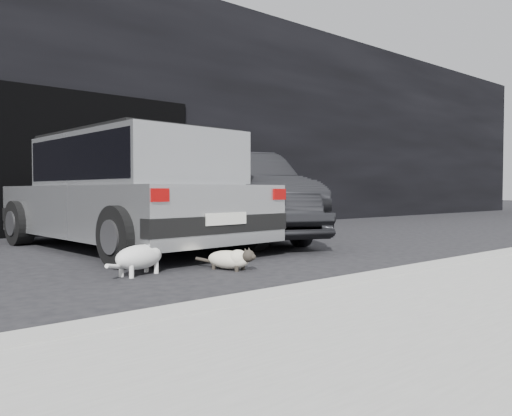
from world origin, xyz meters
TOP-DOWN VIEW (x-y plane):
  - ground at (0.00, 0.00)m, footprint 80.00×80.00m
  - building_facade at (1.00, 6.00)m, footprint 34.00×4.00m
  - garage_opening at (1.00, 3.99)m, footprint 4.00×0.10m
  - curb at (1.00, -2.60)m, footprint 18.00×0.25m
  - silver_hatchback at (0.43, 1.21)m, footprint 2.32×4.33m
  - second_car at (2.28, 1.36)m, footprint 3.04×4.59m
  - cat_siamese at (0.40, -1.10)m, footprint 0.37×0.65m
  - cat_white at (-0.41, -0.77)m, footprint 0.75×0.41m

SIDE VIEW (x-z plane):
  - ground at x=0.00m, z-range 0.00..0.00m
  - curb at x=1.00m, z-range 0.00..0.12m
  - cat_siamese at x=0.40m, z-range -0.01..0.23m
  - cat_white at x=-0.41m, z-range -0.01..0.36m
  - second_car at x=2.28m, z-range 0.00..1.43m
  - silver_hatchback at x=0.43m, z-range 0.07..1.62m
  - garage_opening at x=1.00m, z-range 0.00..2.60m
  - building_facade at x=1.00m, z-range 0.00..5.00m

